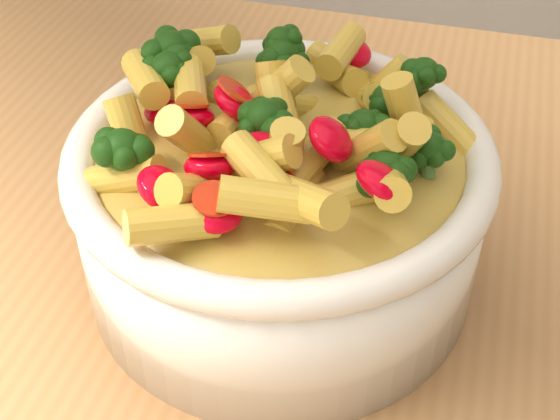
# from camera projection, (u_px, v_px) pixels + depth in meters

# --- Properties ---
(table) EXTENTS (1.20, 0.80, 0.90)m
(table) POSITION_uv_depth(u_px,v_px,m) (190.00, 357.00, 0.60)
(table) COLOR #AB7949
(table) RESTS_ON ground
(serving_bowl) EXTENTS (0.26, 0.26, 0.11)m
(serving_bowl) POSITION_uv_depth(u_px,v_px,m) (280.00, 208.00, 0.50)
(serving_bowl) COLOR white
(serving_bowl) RESTS_ON table
(pasta_salad) EXTENTS (0.21, 0.21, 0.05)m
(pasta_salad) POSITION_uv_depth(u_px,v_px,m) (280.00, 117.00, 0.45)
(pasta_salad) COLOR #EEB94B
(pasta_salad) RESTS_ON serving_bowl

